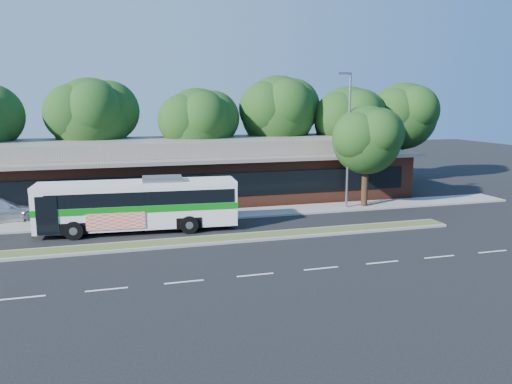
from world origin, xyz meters
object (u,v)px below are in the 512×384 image
sedan (0,210)px  sidewalk_tree (370,138)px  transit_bus (139,201)px  lamp_post (348,137)px

sedan → sidewalk_tree: 23.99m
sedan → sidewalk_tree: (23.57, -2.04, 3.96)m
transit_bus → sidewalk_tree: (15.56, 2.43, 3.04)m
sidewalk_tree → lamp_post: bearing=-172.8°
lamp_post → transit_bus: (-13.79, -2.20, -3.20)m
transit_bus → sidewalk_tree: bearing=12.7°
sedan → sidewalk_tree: bearing=-104.1°
sedan → lamp_post: bearing=-105.1°
lamp_post → sedan: 22.30m
lamp_post → sidewalk_tree: 1.79m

